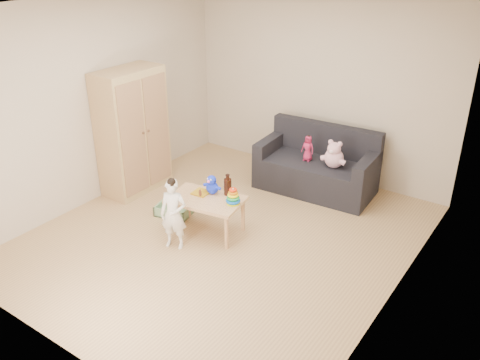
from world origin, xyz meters
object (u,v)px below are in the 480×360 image
Objects in this scene: toddler at (174,215)px; wardrobe at (133,131)px; sofa at (315,175)px; play_table at (206,215)px.

wardrobe is at bearing 129.49° from toddler.
play_table reaches higher than sofa.
play_table is at bearing -111.02° from sofa.
wardrobe is 1.69m from play_table.
wardrobe is at bearing 166.34° from play_table.
wardrobe is 1.07× the size of sofa.
toddler is at bearing -103.14° from play_table.
sofa is at bearing 72.46° from play_table.
play_table is at bearing 56.34° from toddler.
play_table is (-0.55, -1.73, 0.00)m from sofa.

